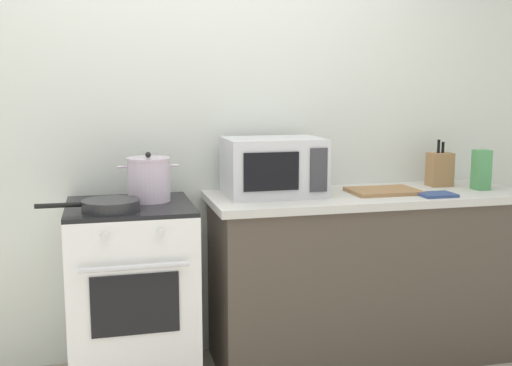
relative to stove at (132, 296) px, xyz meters
The scene contains 11 objects.
back_wall 1.09m from the stove, 29.72° to the left, with size 4.40×0.10×2.50m, color silver.
lower_cabinet_right 1.25m from the stove, ahead, with size 1.64×0.56×0.88m, color #4C4238.
countertop_right 1.33m from the stove, ahead, with size 1.70×0.60×0.04m, color beige.
stove is the anchor object (origin of this frame).
stock_pot 0.58m from the stove, 32.26° to the left, with size 0.30×0.22×0.25m.
frying_pan 0.51m from the stove, 124.41° to the right, with size 0.46×0.26×0.05m.
microwave 0.96m from the stove, ahead, with size 0.50×0.37×0.30m.
cutting_board 1.41m from the stove, ahead, with size 0.36×0.26×0.02m, color #997047.
knife_block 1.84m from the stove, ahead, with size 0.13×0.10×0.27m.
pasta_box 1.99m from the stove, ahead, with size 0.08×0.08×0.22m, color #4C9356.
oven_mitt 1.64m from the stove, ahead, with size 0.18×0.14×0.02m, color #33477A.
Camera 1 is at (-0.47, -2.40, 1.48)m, focal length 43.44 mm.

